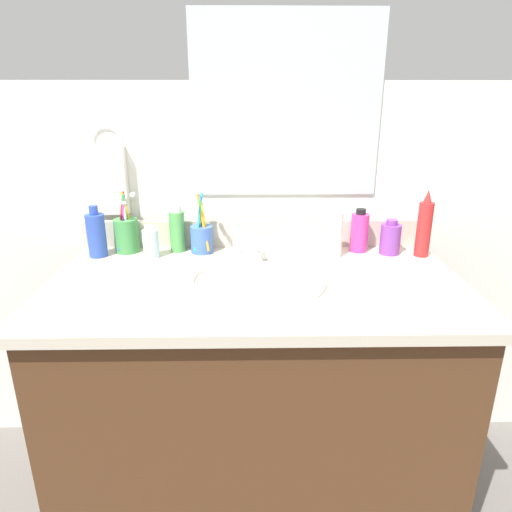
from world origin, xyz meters
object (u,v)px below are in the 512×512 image
at_px(bottle_cream_purple, 390,238).
at_px(bottle_spray_red, 424,227).
at_px(cup_blue_plastic, 202,237).
at_px(faucet, 255,249).
at_px(bottle_toner_green, 177,230).
at_px(bottle_lotion_white, 334,232).
at_px(cup_green, 126,234).
at_px(bottle_gel_clear, 151,243).
at_px(hand_towel, 110,181).
at_px(bottle_soap_pink, 359,232).
at_px(bottle_shampoo_blue, 96,234).

bearing_deg(bottle_cream_purple, bottle_spray_red, -13.13).
bearing_deg(cup_blue_plastic, faucet, -16.96).
relative_size(faucet, bottle_toner_green, 1.05).
relative_size(bottle_lotion_white, bottle_spray_red, 0.85).
distance_m(faucet, bottle_lotion_white, 0.25).
height_order(bottle_lotion_white, cup_blue_plastic, cup_blue_plastic).
bearing_deg(cup_blue_plastic, bottle_toner_green, 168.72).
xyz_separation_m(bottle_toner_green, cup_green, (-0.16, -0.01, -0.01)).
bearing_deg(bottle_gel_clear, cup_green, 147.00).
distance_m(bottle_lotion_white, cup_green, 0.66).
bearing_deg(cup_blue_plastic, bottle_cream_purple, -2.29).
xyz_separation_m(hand_towel, cup_green, (0.06, -0.07, -0.16)).
relative_size(faucet, cup_green, 0.81).
bearing_deg(bottle_soap_pink, bottle_gel_clear, -175.61).
bearing_deg(bottle_spray_red, bottle_toner_green, 175.44).
height_order(bottle_toner_green, cup_blue_plastic, cup_blue_plastic).
bearing_deg(bottle_soap_pink, bottle_toner_green, 178.85).
height_order(bottle_soap_pink, bottle_gel_clear, bottle_soap_pink).
height_order(bottle_gel_clear, cup_green, cup_green).
bearing_deg(bottle_soap_pink, bottle_spray_red, -14.92).
bearing_deg(cup_blue_plastic, bottle_soap_pink, 0.45).
relative_size(hand_towel, bottle_shampoo_blue, 1.34).
relative_size(faucet, bottle_soap_pink, 1.14).
bearing_deg(hand_towel, bottle_toner_green, -16.70).
distance_m(faucet, bottle_toner_green, 0.26).
relative_size(bottle_soap_pink, bottle_cream_purple, 1.25).
relative_size(bottle_soap_pink, cup_blue_plastic, 0.73).
distance_m(bottle_cream_purple, cup_blue_plastic, 0.60).
distance_m(bottle_toner_green, bottle_lotion_white, 0.50).
bearing_deg(bottle_lotion_white, hand_towel, 169.90).
distance_m(bottle_soap_pink, bottle_spray_red, 0.20).
distance_m(bottle_shampoo_blue, cup_blue_plastic, 0.33).
height_order(faucet, cup_blue_plastic, cup_blue_plastic).
bearing_deg(bottle_cream_purple, hand_towel, 173.31).
xyz_separation_m(bottle_soap_pink, bottle_gel_clear, (-0.66, -0.05, -0.02)).
bearing_deg(cup_green, bottle_cream_purple, -2.36).
distance_m(bottle_lotion_white, bottle_shampoo_blue, 0.74).
relative_size(bottle_cream_purple, cup_green, 0.57).
xyz_separation_m(faucet, bottle_cream_purple, (0.43, 0.03, 0.02)).
distance_m(faucet, bottle_cream_purple, 0.43).
distance_m(bottle_spray_red, cup_green, 0.94).
distance_m(bottle_spray_red, cup_blue_plastic, 0.70).
xyz_separation_m(hand_towel, bottle_toner_green, (0.22, -0.07, -0.15)).
relative_size(bottle_lotion_white, cup_blue_plastic, 0.92).
height_order(bottle_soap_pink, cup_blue_plastic, cup_blue_plastic).
height_order(faucet, bottle_toner_green, bottle_toner_green).
xyz_separation_m(bottle_lotion_white, cup_green, (-0.66, 0.06, -0.02)).
bearing_deg(bottle_toner_green, bottle_soap_pink, -1.15).
xyz_separation_m(bottle_lotion_white, bottle_shampoo_blue, (-0.74, 0.01, -0.01)).
bearing_deg(bottle_soap_pink, hand_towel, 174.50).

